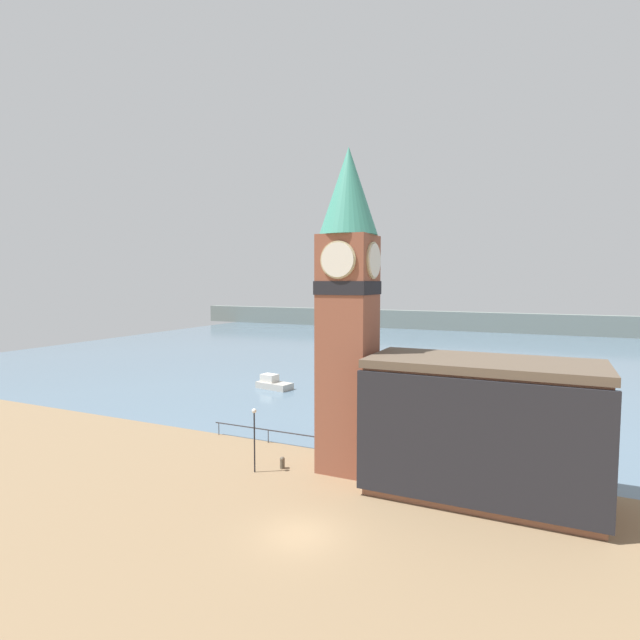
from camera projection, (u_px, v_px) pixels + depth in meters
name	position (u px, v px, depth m)	size (l,w,h in m)	color
ground_plane	(300.00, 535.00, 25.68)	(160.00, 160.00, 0.00)	#846B4C
water	(481.00, 353.00, 90.99)	(160.00, 120.00, 0.00)	slate
far_shoreline	(502.00, 323.00, 126.95)	(180.00, 3.00, 5.00)	slate
pier_railing	(268.00, 431.00, 40.26)	(10.33, 0.08, 1.09)	#333338
clock_tower	(348.00, 301.00, 33.84)	(3.96, 3.96, 21.97)	brown
pier_building	(481.00, 428.00, 30.06)	(13.65, 6.48, 8.37)	#935B42
boat_near	(352.00, 412.00, 47.80)	(6.84, 3.99, 1.50)	silver
boat_far	(273.00, 383.00, 60.68)	(4.69, 2.83, 1.69)	#B7B2A8
mooring_bollard_near	(282.00, 462.00, 34.78)	(0.35, 0.35, 0.84)	brown
lamp_post	(254.00, 428.00, 33.89)	(0.32, 0.32, 4.43)	black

